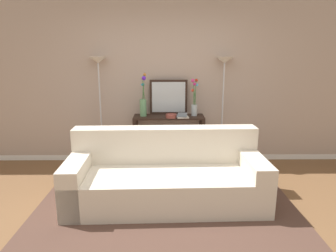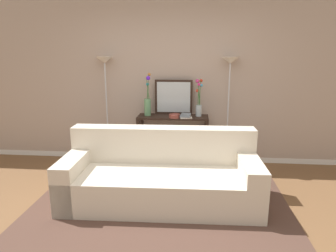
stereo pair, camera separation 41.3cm
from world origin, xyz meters
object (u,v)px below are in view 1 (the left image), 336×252
object	(u,v)px
book_stack	(182,116)
vase_short_flowers	(194,102)
console_table	(169,132)
floor_lamp_right	(224,81)
vase_tall_flowers	(143,103)
couch	(166,177)
wall_mirror	(169,97)
book_row_under_console	(150,162)
floor_lamp_left	(99,81)
fruit_bowl	(171,116)

from	to	relation	value
book_stack	vase_short_flowers	bearing A→B (deg)	38.87
console_table	book_stack	bearing A→B (deg)	-32.37
floor_lamp_right	vase_tall_flowers	bearing A→B (deg)	-176.17
console_table	book_stack	xyz separation A→B (m)	(0.21, -0.13, 0.30)
vase_tall_flowers	vase_short_flowers	world-z (taller)	vase_tall_flowers
couch	floor_lamp_right	xyz separation A→B (m)	(0.92, 1.32, 1.07)
floor_lamp_right	vase_short_flowers	distance (m)	0.58
wall_mirror	vase_short_flowers	world-z (taller)	vase_short_flowers
console_table	vase_tall_flowers	distance (m)	0.62
couch	console_table	distance (m)	1.25
console_table	vase_short_flowers	world-z (taller)	vase_short_flowers
floor_lamp_right	vase_short_flowers	xyz separation A→B (m)	(-0.47, -0.07, -0.33)
floor_lamp_right	book_row_under_console	distance (m)	1.77
vase_short_flowers	book_row_under_console	size ratio (longest dim) A/B	1.87
book_stack	wall_mirror	bearing A→B (deg)	125.64
floor_lamp_left	fruit_bowl	world-z (taller)	floor_lamp_left
couch	book_row_under_console	xyz separation A→B (m)	(-0.25, 1.22, -0.25)
console_table	floor_lamp_right	distance (m)	1.20
couch	book_stack	xyz separation A→B (m)	(0.26, 1.09, 0.56)
book_stack	vase_tall_flowers	bearing A→B (deg)	166.93
fruit_bowl	book_row_under_console	xyz separation A→B (m)	(-0.34, 0.12, -0.81)
couch	console_table	size ratio (longest dim) A/B	2.13
floor_lamp_left	book_row_under_console	bearing A→B (deg)	-6.85
vase_tall_flowers	book_stack	distance (m)	0.65
floor_lamp_left	vase_short_flowers	bearing A→B (deg)	-2.60
floor_lamp_right	fruit_bowl	world-z (taller)	floor_lamp_right
floor_lamp_left	fruit_bowl	size ratio (longest dim) A/B	10.11
floor_lamp_right	book_row_under_console	xyz separation A→B (m)	(-1.18, -0.10, -1.32)
floor_lamp_left	book_row_under_console	size ratio (longest dim) A/B	5.58
floor_lamp_right	book_stack	world-z (taller)	floor_lamp_right
couch	floor_lamp_left	bearing A→B (deg)	128.70
floor_lamp_left	vase_short_flowers	world-z (taller)	floor_lamp_left
couch	fruit_bowl	xyz separation A→B (m)	(0.09, 1.10, 0.55)
fruit_bowl	wall_mirror	bearing A→B (deg)	97.67
console_table	book_stack	distance (m)	0.39
couch	book_stack	bearing A→B (deg)	76.66
fruit_bowl	book_row_under_console	size ratio (longest dim) A/B	0.55
console_table	wall_mirror	distance (m)	0.57
console_table	floor_lamp_left	bearing A→B (deg)	175.02
couch	floor_lamp_left	world-z (taller)	floor_lamp_left
wall_mirror	book_stack	xyz separation A→B (m)	(0.21, -0.29, -0.25)
floor_lamp_right	wall_mirror	bearing A→B (deg)	175.74
wall_mirror	floor_lamp_left	bearing A→B (deg)	-176.61
book_stack	fruit_bowl	bearing A→B (deg)	177.14
couch	wall_mirror	xyz separation A→B (m)	(0.05, 1.38, 0.80)
console_table	wall_mirror	world-z (taller)	wall_mirror
floor_lamp_left	book_stack	size ratio (longest dim) A/B	9.03
floor_lamp_right	book_row_under_console	size ratio (longest dim) A/B	5.58
couch	book_stack	size ratio (longest dim) A/B	12.28
wall_mirror	book_row_under_console	size ratio (longest dim) A/B	1.94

